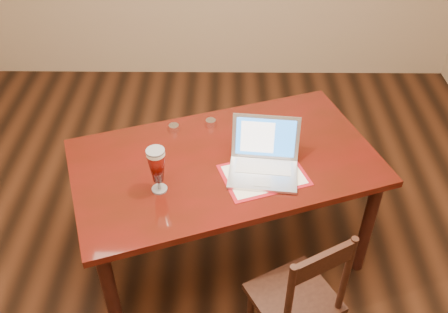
{
  "coord_description": "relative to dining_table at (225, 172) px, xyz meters",
  "views": [
    {
      "loc": [
        0.13,
        -1.86,
        2.56
      ],
      "look_at": [
        0.11,
        0.15,
        0.87
      ],
      "focal_mm": 40.0,
      "sensor_mm": 36.0,
      "label": 1
    }
  ],
  "objects": [
    {
      "name": "dining_chair",
      "position": [
        0.37,
        -0.65,
        -0.26
      ],
      "size": [
        0.52,
        0.51,
        0.92
      ],
      "rotation": [
        0.0,
        0.0,
        0.5
      ],
      "color": "#32170E",
      "rests_on": "ground"
    },
    {
      "name": "room_shell",
      "position": [
        -0.11,
        -0.22,
        1.07
      ],
      "size": [
        4.51,
        5.01,
        2.71
      ],
      "color": "tan",
      "rests_on": "ground"
    },
    {
      "name": "ground",
      "position": [
        -0.11,
        -0.22,
        -0.69
      ],
      "size": [
        5.0,
        5.0,
        0.0
      ],
      "primitive_type": "plane",
      "color": "black",
      "rests_on": "ground"
    },
    {
      "name": "dining_table",
      "position": [
        0.0,
        0.0,
        0.0
      ],
      "size": [
        1.87,
        1.43,
        1.04
      ],
      "rotation": [
        0.0,
        0.0,
        0.34
      ],
      "color": "#4D0D0A",
      "rests_on": "ground"
    }
  ]
}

